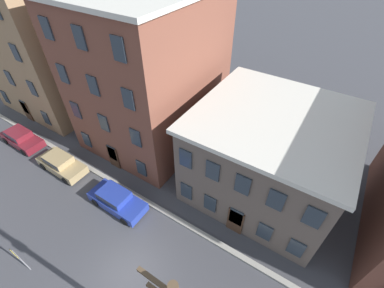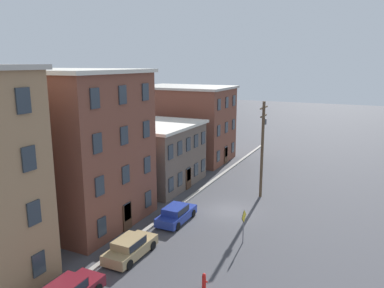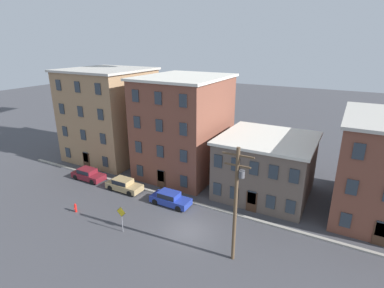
% 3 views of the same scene
% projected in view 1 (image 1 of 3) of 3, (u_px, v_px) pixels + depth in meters
% --- Properties ---
extents(ground_plane, '(200.00, 200.00, 0.00)m').
position_uv_depth(ground_plane, '(130.00, 273.00, 15.46)').
color(ground_plane, '#424247').
extents(kerb_strip, '(56.00, 0.36, 0.16)m').
position_uv_depth(kerb_strip, '(174.00, 217.00, 18.23)').
color(kerb_strip, '#9E998E').
rests_on(kerb_strip, ground_plane).
extents(apartment_corner, '(11.21, 10.91, 13.07)m').
position_uv_depth(apartment_corner, '(52.00, 42.00, 26.03)').
color(apartment_corner, '#9E7A56').
rests_on(apartment_corner, ground_plane).
extents(apartment_midblock, '(9.89, 11.69, 12.67)m').
position_uv_depth(apartment_midblock, '(150.00, 72.00, 21.39)').
color(apartment_midblock, brown).
rests_on(apartment_midblock, ground_plane).
extents(apartment_far, '(10.10, 9.95, 6.77)m').
position_uv_depth(apartment_far, '(268.00, 154.00, 18.31)').
color(apartment_far, '#66564C').
rests_on(apartment_far, ground_plane).
extents(car_maroon, '(4.40, 1.92, 1.43)m').
position_uv_depth(car_maroon, '(21.00, 137.00, 23.75)').
color(car_maroon, maroon).
rests_on(car_maroon, ground_plane).
extents(car_tan, '(4.40, 1.92, 1.43)m').
position_uv_depth(car_tan, '(61.00, 163.00, 21.31)').
color(car_tan, tan).
rests_on(car_tan, ground_plane).
extents(car_blue, '(4.40, 1.92, 1.43)m').
position_uv_depth(car_blue, '(116.00, 199.00, 18.59)').
color(car_blue, '#233899').
rests_on(car_blue, ground_plane).
extents(caution_sign, '(1.03, 0.08, 2.61)m').
position_uv_depth(caution_sign, '(17.00, 256.00, 14.46)').
color(caution_sign, slate).
rests_on(caution_sign, ground_plane).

